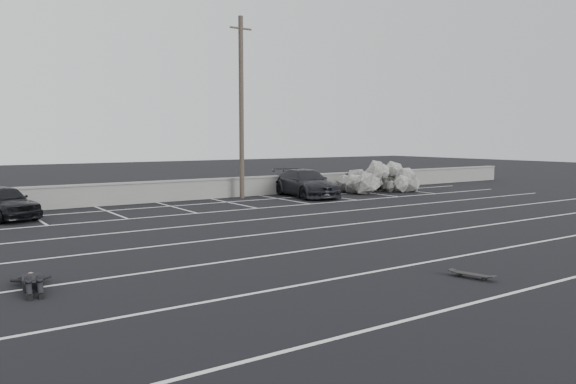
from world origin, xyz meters
TOP-DOWN VIEW (x-y plane):
  - ground at (0.00, 0.00)m, footprint 120.00×120.00m
  - seawall at (0.00, 14.00)m, footprint 50.00×0.45m
  - stall_lines at (-0.08, 4.41)m, footprint 36.00×20.05m
  - car_left at (-9.13, 11.78)m, footprint 2.72×4.30m
  - car_right at (5.83, 11.95)m, footprint 2.81×5.37m
  - utility_pole at (2.54, 13.20)m, footprint 1.27×0.25m
  - trash_bin at (7.07, 13.60)m, footprint 0.72×0.72m
  - riprap_pile at (11.02, 11.98)m, footprint 5.80×4.41m
  - person at (-10.03, 0.15)m, footprint 1.33×2.37m
  - skateboard at (-1.52, -4.72)m, footprint 0.45×0.90m

SIDE VIEW (x-z plane):
  - ground at x=0.00m, z-range 0.00..0.00m
  - stall_lines at x=-0.08m, z-range 0.00..0.01m
  - skateboard at x=-1.52m, z-range 0.03..0.14m
  - person at x=-10.03m, z-range 0.00..0.44m
  - riprap_pile at x=11.02m, z-range -0.13..1.22m
  - seawall at x=0.00m, z-range 0.02..1.08m
  - trash_bin at x=7.07m, z-range 0.01..1.09m
  - car_left at x=-9.13m, z-range 0.00..1.36m
  - car_right at x=5.83m, z-range 0.00..1.48m
  - utility_pole at x=2.54m, z-range 0.06..9.56m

